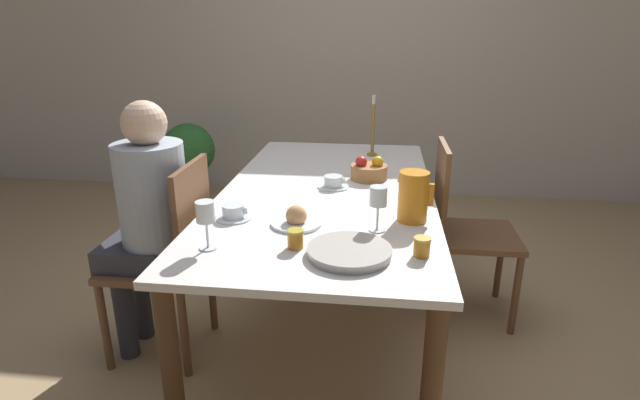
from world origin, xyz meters
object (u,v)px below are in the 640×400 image
at_px(wine_glass_juice, 378,199).
at_px(bread_plate, 296,219).
at_px(chair_person_side, 171,255).
at_px(chair_opposite, 462,227).
at_px(fruit_bowl, 369,171).
at_px(potted_plant, 189,154).
at_px(person_seated, 147,210).
at_px(wine_glass_water, 206,214).
at_px(teacup_across, 333,183).
at_px(red_pitcher, 413,196).
at_px(serving_tray, 349,252).
at_px(jam_jar_amber, 295,238).
at_px(jam_jar_red, 422,246).
at_px(candlestick_tall, 373,132).
at_px(teacup_near_person, 233,213).

xyz_separation_m(wine_glass_juice, bread_plate, (-0.32, 0.02, -0.11)).
distance_m(chair_person_side, chair_opposite, 1.46).
relative_size(fruit_bowl, potted_plant, 0.26).
bearing_deg(wine_glass_juice, person_seated, 170.03).
height_order(chair_person_side, wine_glass_water, chair_person_side).
distance_m(teacup_across, bread_plate, 0.50).
height_order(wine_glass_juice, potted_plant, wine_glass_juice).
height_order(chair_person_side, red_pitcher, red_pitcher).
distance_m(wine_glass_water, bread_plate, 0.39).
bearing_deg(potted_plant, serving_tray, -57.44).
distance_m(bread_plate, jam_jar_amber, 0.22).
height_order(chair_person_side, wine_glass_juice, chair_person_side).
distance_m(teacup_across, potted_plant, 2.11).
bearing_deg(fruit_bowl, jam_jar_red, -76.79).
distance_m(jam_jar_amber, fruit_bowl, 0.90).
relative_size(teacup_across, fruit_bowl, 0.82).
height_order(wine_glass_water, candlestick_tall, candlestick_tall).
xyz_separation_m(chair_opposite, serving_tray, (-0.53, -0.91, 0.26)).
height_order(chair_opposite, jam_jar_red, chair_opposite).
bearing_deg(teacup_near_person, bread_plate, -7.79).
relative_size(person_seated, teacup_across, 7.87).
xyz_separation_m(teacup_near_person, teacup_across, (0.37, 0.46, 0.00)).
relative_size(wine_glass_juice, candlestick_tall, 0.50).
bearing_deg(chair_person_side, wine_glass_water, -140.46).
height_order(person_seated, serving_tray, person_seated).
xyz_separation_m(person_seated, teacup_near_person, (0.43, -0.12, 0.05)).
xyz_separation_m(wine_glass_water, bread_plate, (0.27, 0.26, -0.11)).
bearing_deg(teacup_across, chair_opposite, 14.16).
bearing_deg(teacup_across, serving_tray, -80.32).
bearing_deg(person_seated, potted_plant, 16.38).
relative_size(person_seated, fruit_bowl, 6.42).
bearing_deg(teacup_across, wine_glass_water, -116.48).
distance_m(jam_jar_red, potted_plant, 2.90).
distance_m(wine_glass_water, fruit_bowl, 1.06).
height_order(red_pitcher, potted_plant, red_pitcher).
relative_size(chair_person_side, candlestick_tall, 2.59).
bearing_deg(jam_jar_red, chair_opposite, 72.05).
bearing_deg(red_pitcher, potted_plant, 130.99).
bearing_deg(potted_plant, teacup_near_person, -63.99).
bearing_deg(wine_glass_water, serving_tray, 0.25).
relative_size(person_seated, wine_glass_juice, 6.72).
distance_m(person_seated, fruit_bowl, 1.09).
distance_m(jam_jar_amber, candlestick_tall, 1.38).
bearing_deg(candlestick_tall, person_seated, -134.65).
relative_size(chair_person_side, fruit_bowl, 5.00).
bearing_deg(serving_tray, chair_opposite, 59.75).
relative_size(serving_tray, potted_plant, 0.41).
bearing_deg(jam_jar_amber, candlestick_tall, 80.00).
relative_size(teacup_across, candlestick_tall, 0.42).
bearing_deg(chair_opposite, fruit_bowl, -89.05).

